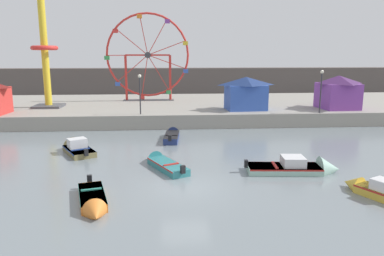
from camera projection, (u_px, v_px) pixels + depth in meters
name	position (u px, v px, depth m)	size (l,w,h in m)	color
ground_plane	(185.00, 187.00, 18.75)	(240.00, 240.00, 0.00)	slate
quay_promenade	(174.00, 108.00, 41.80)	(110.00, 18.05, 1.30)	gray
distant_town_skyline	(170.00, 81.00, 61.92)	(140.00, 3.00, 4.40)	#564C47
motorboat_seafoam	(303.00, 168.00, 21.07)	(5.51, 2.01, 1.50)	#93BCAD
motorboat_olive_wood	(76.00, 147.00, 25.66)	(3.14, 4.18, 1.52)	olive
motorboat_mustard_yellow	(379.00, 191.00, 17.40)	(2.73, 4.19, 1.21)	gold
motorboat_orange_hull	(93.00, 202.00, 16.32)	(2.06, 4.22, 1.06)	orange
motorboat_navy_blue	(172.00, 135.00, 29.62)	(1.41, 4.54, 1.06)	navy
motorboat_teal_painted	(162.00, 163.00, 22.23)	(2.90, 4.42, 1.06)	teal
ferris_wheel_red_frame	(148.00, 57.00, 42.54)	(9.75, 1.20, 10.07)	red
drop_tower_yellow_tower	(45.00, 49.00, 36.80)	(2.80, 2.80, 13.91)	gold
carnival_booth_blue_tent	(246.00, 93.00, 35.95)	(4.30, 3.23, 3.21)	#3356B7
carnival_booth_purple_stall	(338.00, 91.00, 36.70)	(3.83, 4.11, 3.31)	purple
promenade_lamp_near	(321.00, 85.00, 33.73)	(0.32, 0.32, 3.96)	#2D2D33
promenade_lamp_far	(140.00, 88.00, 33.08)	(0.32, 0.32, 3.62)	#2D2D33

